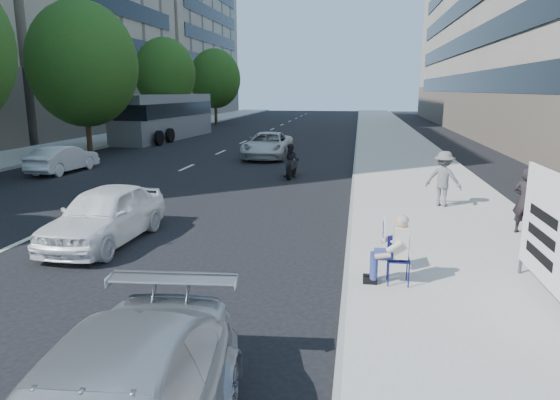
% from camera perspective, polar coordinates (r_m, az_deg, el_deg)
% --- Properties ---
extents(ground, '(160.00, 160.00, 0.00)m').
position_cam_1_polar(ground, '(9.51, -1.47, -10.11)').
color(ground, black).
rests_on(ground, ground).
extents(near_sidewalk, '(5.00, 120.00, 0.15)m').
position_cam_1_polar(near_sidewalk, '(28.95, 13.70, 5.06)').
color(near_sidewalk, '#A19E97').
rests_on(near_sidewalk, ground).
extents(far_sidewalk, '(4.50, 120.00, 0.15)m').
position_cam_1_polar(far_sidewalk, '(34.20, -23.67, 5.46)').
color(far_sidewalk, '#A19E97').
rests_on(far_sidewalk, ground).
extents(far_bldg_north, '(22.00, 28.00, 28.00)m').
position_cam_1_polar(far_bldg_north, '(78.07, -15.95, 19.68)').
color(far_bldg_north, tan).
rests_on(far_bldg_north, ground).
extents(tree_far_c, '(6.00, 6.00, 8.47)m').
position_cam_1_polar(tree_far_c, '(30.75, -21.58, 14.22)').
color(tree_far_c, '#382616').
rests_on(tree_far_c, ground).
extents(tree_far_d, '(4.80, 4.80, 7.65)m').
position_cam_1_polar(tree_far_d, '(41.57, -13.02, 13.91)').
color(tree_far_d, '#382616').
rests_on(tree_far_d, ground).
extents(tree_far_e, '(5.40, 5.40, 7.89)m').
position_cam_1_polar(tree_far_e, '(54.82, -7.45, 13.59)').
color(tree_far_e, '#382616').
rests_on(tree_far_e, ground).
extents(seated_protester, '(0.83, 1.12, 1.31)m').
position_cam_1_polar(seated_protester, '(9.39, 12.77, -5.06)').
color(seated_protester, '#131353').
rests_on(seated_protester, near_sidewalk).
extents(jogger, '(1.25, 0.99, 1.69)m').
position_cam_1_polar(jogger, '(16.01, 18.18, 2.32)').
color(jogger, slate).
rests_on(jogger, near_sidewalk).
extents(pedestrian_woman, '(0.72, 0.68, 1.65)m').
position_cam_1_polar(pedestrian_woman, '(13.69, 26.24, -0.11)').
color(pedestrian_woman, black).
rests_on(pedestrian_woman, near_sidewalk).
extents(protest_banner, '(0.08, 3.06, 2.20)m').
position_cam_1_polar(protest_banner, '(9.18, 28.92, -3.32)').
color(protest_banner, '#4C4C4C').
rests_on(protest_banner, near_sidewalk).
extents(white_sedan_near, '(1.74, 4.12, 1.39)m').
position_cam_1_polar(white_sedan_near, '(12.80, -19.39, -1.59)').
color(white_sedan_near, white).
rests_on(white_sedan_near, ground).
extents(white_sedan_mid, '(1.57, 3.77, 1.21)m').
position_cam_1_polar(white_sedan_mid, '(24.53, -23.55, 4.33)').
color(white_sedan_mid, silver).
rests_on(white_sedan_mid, ground).
extents(white_sedan_far, '(2.29, 4.96, 1.38)m').
position_cam_1_polar(white_sedan_far, '(27.37, -1.39, 6.29)').
color(white_sedan_far, silver).
rests_on(white_sedan_far, ground).
extents(motorcycle, '(0.74, 2.05, 1.42)m').
position_cam_1_polar(motorcycle, '(21.17, 1.31, 4.31)').
color(motorcycle, black).
rests_on(motorcycle, ground).
extents(bus, '(3.54, 12.23, 3.30)m').
position_cam_1_polar(bus, '(38.90, -12.92, 9.23)').
color(bus, slate).
rests_on(bus, ground).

